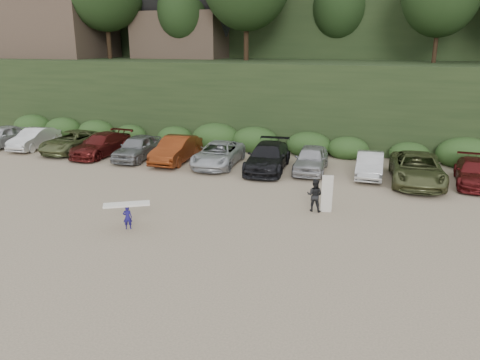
% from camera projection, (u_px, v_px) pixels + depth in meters
% --- Properties ---
extents(ground, '(120.00, 120.00, 0.00)m').
position_uv_depth(ground, '(211.00, 229.00, 19.58)').
color(ground, tan).
rests_on(ground, ground).
extents(hillside_backdrop, '(90.00, 41.50, 28.00)m').
position_uv_depth(hillside_backdrop, '(333.00, 4.00, 49.12)').
color(hillside_backdrop, black).
rests_on(hillside_backdrop, ground).
extents(parked_cars, '(39.76, 6.09, 1.65)m').
position_uv_depth(parked_cars, '(243.00, 155.00, 28.85)').
color(parked_cars, '#BABBBF').
rests_on(parked_cars, ground).
extents(child_surfer, '(1.88, 1.39, 1.12)m').
position_uv_depth(child_surfer, '(127.00, 212.00, 19.33)').
color(child_surfer, navy).
rests_on(child_surfer, ground).
extents(adult_surfer, '(1.23, 0.64, 1.80)m').
position_uv_depth(adult_surfer, '(316.00, 195.00, 21.36)').
color(adult_surfer, black).
rests_on(adult_surfer, ground).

